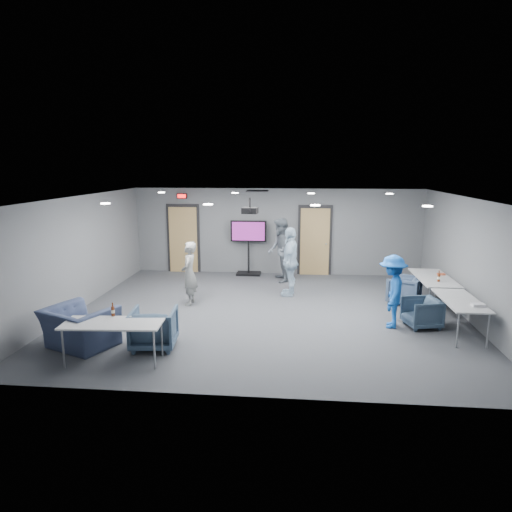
# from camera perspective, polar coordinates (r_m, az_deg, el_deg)

# --- Properties ---
(floor) EXTENTS (9.00, 9.00, 0.00)m
(floor) POSITION_cam_1_polar(r_m,az_deg,el_deg) (10.82, 1.42, -7.07)
(floor) COLOR #323539
(floor) RESTS_ON ground
(ceiling) EXTENTS (9.00, 9.00, 0.00)m
(ceiling) POSITION_cam_1_polar(r_m,az_deg,el_deg) (10.30, 1.50, 7.34)
(ceiling) COLOR white
(ceiling) RESTS_ON wall_back
(wall_back) EXTENTS (9.00, 0.02, 2.70)m
(wall_back) POSITION_cam_1_polar(r_m,az_deg,el_deg) (14.41, 2.60, 3.07)
(wall_back) COLOR slate
(wall_back) RESTS_ON floor
(wall_front) EXTENTS (9.00, 0.02, 2.70)m
(wall_front) POSITION_cam_1_polar(r_m,az_deg,el_deg) (6.62, -1.03, -6.84)
(wall_front) COLOR slate
(wall_front) RESTS_ON floor
(wall_left) EXTENTS (0.02, 8.00, 2.70)m
(wall_left) POSITION_cam_1_polar(r_m,az_deg,el_deg) (11.68, -21.13, 0.38)
(wall_left) COLOR slate
(wall_left) RESTS_ON floor
(wall_right) EXTENTS (0.02, 8.00, 2.70)m
(wall_right) POSITION_cam_1_polar(r_m,az_deg,el_deg) (11.11, 25.28, -0.48)
(wall_right) COLOR slate
(wall_right) RESTS_ON floor
(door_left) EXTENTS (1.06, 0.17, 2.24)m
(door_left) POSITION_cam_1_polar(r_m,az_deg,el_deg) (14.87, -9.06, 2.10)
(door_left) COLOR black
(door_left) RESTS_ON wall_back
(door_right) EXTENTS (1.06, 0.17, 2.24)m
(door_right) POSITION_cam_1_polar(r_m,az_deg,el_deg) (14.40, 7.35, 1.85)
(door_right) COLOR black
(door_right) RESTS_ON wall_back
(exit_sign) EXTENTS (0.32, 0.08, 0.16)m
(exit_sign) POSITION_cam_1_polar(r_m,az_deg,el_deg) (14.69, -9.24, 7.41)
(exit_sign) COLOR black
(exit_sign) RESTS_ON wall_back
(hvac_diffuser) EXTENTS (0.60, 0.60, 0.03)m
(hvac_diffuser) POSITION_cam_1_polar(r_m,az_deg,el_deg) (13.12, 0.17, 8.13)
(hvac_diffuser) COLOR black
(hvac_diffuser) RESTS_ON ceiling
(downlights) EXTENTS (6.18, 3.78, 0.02)m
(downlights) POSITION_cam_1_polar(r_m,az_deg,el_deg) (10.30, 1.50, 7.26)
(downlights) COLOR white
(downlights) RESTS_ON ceiling
(person_a) EXTENTS (0.39, 0.58, 1.58)m
(person_a) POSITION_cam_1_polar(r_m,az_deg,el_deg) (11.35, -8.34, -2.17)
(person_a) COLOR gray
(person_a) RESTS_ON floor
(person_b) EXTENTS (0.86, 1.03, 1.89)m
(person_b) POSITION_cam_1_polar(r_m,az_deg,el_deg) (13.47, 3.05, 0.75)
(person_b) COLOR slate
(person_b) RESTS_ON floor
(person_c) EXTENTS (0.57, 1.11, 1.83)m
(person_c) POSITION_cam_1_polar(r_m,az_deg,el_deg) (12.06, 4.30, -0.68)
(person_c) COLOR silver
(person_c) RESTS_ON floor
(person_d) EXTENTS (0.78, 1.11, 1.56)m
(person_d) POSITION_cam_1_polar(r_m,az_deg,el_deg) (10.10, 16.66, -4.27)
(person_d) COLOR blue
(person_d) RESTS_ON floor
(chair_right_a) EXTENTS (0.99, 0.98, 0.69)m
(chair_right_a) POSITION_cam_1_polar(r_m,az_deg,el_deg) (12.03, 17.99, -4.03)
(chair_right_a) COLOR #3D4F6A
(chair_right_a) RESTS_ON floor
(chair_right_b) EXTENTS (0.83, 0.81, 0.63)m
(chair_right_b) POSITION_cam_1_polar(r_m,az_deg,el_deg) (10.42, 20.00, -6.69)
(chair_right_b) COLOR #374A5F
(chair_right_b) RESTS_ON floor
(chair_front_a) EXTENTS (0.90, 0.93, 0.76)m
(chair_front_a) POSITION_cam_1_polar(r_m,az_deg,el_deg) (8.94, -12.66, -8.79)
(chair_front_a) COLOR #3C5067
(chair_front_a) RESTS_ON floor
(chair_front_b) EXTENTS (1.51, 1.44, 0.78)m
(chair_front_b) POSITION_cam_1_polar(r_m,az_deg,el_deg) (9.36, -21.16, -8.32)
(chair_front_b) COLOR #394463
(chair_front_b) RESTS_ON floor
(table_right_a) EXTENTS (0.80, 1.92, 0.73)m
(table_right_a) POSITION_cam_1_polar(r_m,az_deg,el_deg) (11.93, 21.33, -2.68)
(table_right_a) COLOR silver
(table_right_a) RESTS_ON floor
(table_right_b) EXTENTS (0.71, 1.70, 0.73)m
(table_right_b) POSITION_cam_1_polar(r_m,az_deg,el_deg) (10.18, 24.18, -5.27)
(table_right_b) COLOR silver
(table_right_b) RESTS_ON floor
(table_front_left) EXTENTS (1.76, 0.83, 0.73)m
(table_front_left) POSITION_cam_1_polar(r_m,az_deg,el_deg) (8.38, -17.46, -8.24)
(table_front_left) COLOR silver
(table_front_left) RESTS_ON floor
(bottle_front) EXTENTS (0.07, 0.07, 0.25)m
(bottle_front) POSITION_cam_1_polar(r_m,az_deg,el_deg) (8.68, -17.46, -6.59)
(bottle_front) COLOR #5D2610
(bottle_front) RESTS_ON table_front_left
(bottle_right) EXTENTS (0.07, 0.07, 0.27)m
(bottle_right) POSITION_cam_1_polar(r_m,az_deg,el_deg) (11.49, 21.88, -2.52)
(bottle_right) COLOR #5D2610
(bottle_right) RESTS_ON table_right_a
(snack_box) EXTENTS (0.19, 0.13, 0.04)m
(snack_box) POSITION_cam_1_polar(r_m,az_deg,el_deg) (12.22, 22.14, -2.12)
(snack_box) COLOR #BB502E
(snack_box) RESTS_ON table_right_a
(wrapper) EXTENTS (0.24, 0.17, 0.05)m
(wrapper) POSITION_cam_1_polar(r_m,az_deg,el_deg) (9.84, 26.01, -5.51)
(wrapper) COLOR silver
(wrapper) RESTS_ON table_right_b
(tv_stand) EXTENTS (1.12, 0.53, 1.72)m
(tv_stand) POSITION_cam_1_polar(r_m,az_deg,el_deg) (14.29, -0.94, 1.49)
(tv_stand) COLOR black
(tv_stand) RESTS_ON floor
(projector) EXTENTS (0.37, 0.35, 0.36)m
(projector) POSITION_cam_1_polar(r_m,az_deg,el_deg) (10.35, -0.77, 5.72)
(projector) COLOR black
(projector) RESTS_ON ceiling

